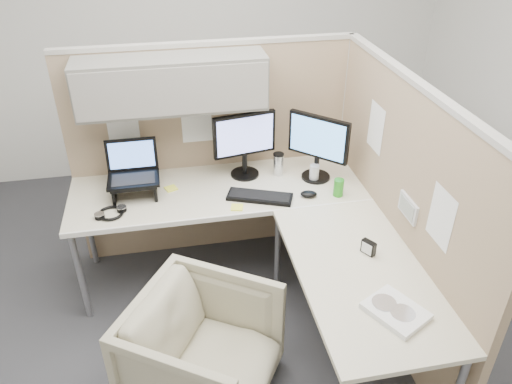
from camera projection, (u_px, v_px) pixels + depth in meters
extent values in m
plane|color=#303034|center=(249.00, 320.00, 3.35)|extent=(4.50, 4.50, 0.00)
cube|color=tan|center=(212.00, 155.00, 3.66)|extent=(2.00, 0.05, 1.60)
cube|color=#A8A399|center=(206.00, 43.00, 3.23)|extent=(2.00, 0.06, 0.03)
cube|color=slate|center=(171.00, 82.00, 3.17)|extent=(1.20, 0.34, 0.34)
cube|color=gray|center=(173.00, 92.00, 3.02)|extent=(1.18, 0.01, 0.30)
plane|color=white|center=(122.00, 118.00, 3.36)|extent=(0.26, 0.00, 0.26)
plane|color=white|center=(197.00, 122.00, 3.48)|extent=(0.26, 0.00, 0.26)
cube|color=tan|center=(398.00, 216.00, 2.99)|extent=(0.05, 2.00, 1.60)
cube|color=#A8A399|center=(422.00, 85.00, 2.56)|extent=(0.06, 2.00, 0.03)
cube|color=#A8A399|center=(342.00, 143.00, 3.83)|extent=(0.06, 0.06, 1.60)
cube|color=silver|center=(409.00, 208.00, 2.78)|extent=(0.02, 0.20, 0.12)
cube|color=gray|center=(407.00, 208.00, 2.78)|extent=(0.00, 0.16, 0.09)
plane|color=white|center=(376.00, 128.00, 3.11)|extent=(0.00, 0.26, 0.26)
plane|color=white|center=(441.00, 217.00, 2.46)|extent=(0.00, 0.26, 0.26)
cube|color=beige|center=(219.00, 190.00, 3.41)|extent=(2.00, 0.68, 0.03)
cube|color=beige|center=(360.00, 272.00, 2.69)|extent=(0.68, 1.30, 0.03)
cube|color=white|center=(226.00, 218.00, 3.12)|extent=(2.00, 0.02, 0.03)
cylinder|color=gray|center=(81.00, 276.00, 3.20)|extent=(0.04, 0.04, 0.70)
cylinder|color=gray|center=(89.00, 224.00, 3.69)|extent=(0.04, 0.04, 0.70)
cylinder|color=gray|center=(277.00, 252.00, 3.42)|extent=(0.04, 0.04, 0.70)
imported|color=#B3AE8E|center=(203.00, 347.00, 2.70)|extent=(0.94, 0.96, 0.73)
cylinder|color=black|center=(245.00, 174.00, 3.55)|extent=(0.20, 0.20, 0.02)
cylinder|color=black|center=(245.00, 164.00, 3.50)|extent=(0.04, 0.04, 0.15)
cube|color=black|center=(244.00, 134.00, 3.38)|extent=(0.44, 0.11, 0.30)
cube|color=#8D9BF3|center=(245.00, 136.00, 3.37)|extent=(0.39, 0.08, 0.26)
cylinder|color=black|center=(316.00, 177.00, 3.51)|extent=(0.20, 0.20, 0.02)
cylinder|color=black|center=(316.00, 166.00, 3.47)|extent=(0.04, 0.04, 0.15)
cube|color=black|center=(319.00, 137.00, 3.35)|extent=(0.34, 0.33, 0.30)
cube|color=#579FEC|center=(317.00, 138.00, 3.34)|extent=(0.29, 0.28, 0.26)
cube|color=black|center=(134.00, 182.00, 3.26)|extent=(0.29, 0.23, 0.01)
cube|color=black|center=(114.00, 190.00, 3.26)|extent=(0.02, 0.22, 0.12)
cube|color=black|center=(155.00, 186.00, 3.30)|extent=(0.02, 0.22, 0.12)
cube|color=black|center=(134.00, 179.00, 3.25)|extent=(0.33, 0.23, 0.02)
cube|color=black|center=(132.00, 154.00, 3.30)|extent=(0.33, 0.06, 0.21)
cube|color=#598CF2|center=(132.00, 155.00, 3.30)|extent=(0.29, 0.04, 0.17)
cube|color=black|center=(260.00, 197.00, 3.28)|extent=(0.45, 0.29, 0.02)
ellipsoid|color=black|center=(309.00, 194.00, 3.30)|extent=(0.12, 0.09, 0.04)
cylinder|color=silver|center=(278.00, 165.00, 3.52)|extent=(0.07, 0.07, 0.15)
cylinder|color=black|center=(279.00, 154.00, 3.48)|extent=(0.08, 0.08, 0.01)
cylinder|color=#268C1E|center=(339.00, 188.00, 3.29)|extent=(0.07, 0.07, 0.12)
cylinder|color=silver|center=(314.00, 173.00, 3.45)|extent=(0.07, 0.07, 0.12)
cube|color=#F0F440|center=(237.00, 207.00, 3.19)|extent=(0.09, 0.09, 0.01)
cube|color=#F0F440|center=(171.00, 188.00, 3.39)|extent=(0.10, 0.10, 0.01)
torus|color=black|center=(111.00, 213.00, 3.12)|extent=(0.21, 0.21, 0.02)
cylinder|color=black|center=(100.00, 216.00, 3.08)|extent=(0.06, 0.06, 0.03)
cylinder|color=black|center=(122.00, 209.00, 3.15)|extent=(0.06, 0.06, 0.03)
cube|color=white|center=(396.00, 311.00, 2.40)|extent=(0.32, 0.35, 0.03)
cylinder|color=silver|center=(403.00, 313.00, 2.37)|extent=(0.12, 0.12, 0.00)
cylinder|color=silver|center=(384.00, 302.00, 2.43)|extent=(0.12, 0.12, 0.00)
cube|color=black|center=(369.00, 247.00, 2.78)|extent=(0.07, 0.09, 0.08)
cube|color=white|center=(367.00, 249.00, 2.77)|extent=(0.04, 0.06, 0.07)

